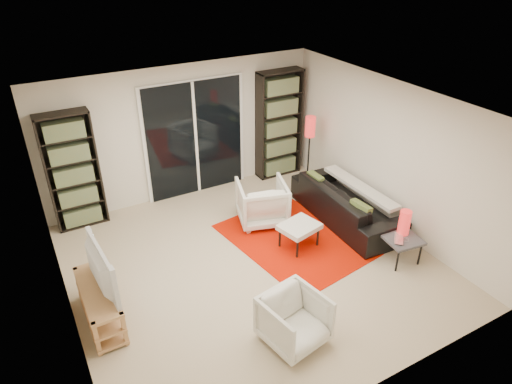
% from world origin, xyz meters
% --- Properties ---
extents(floor, '(5.00, 5.00, 0.00)m').
position_xyz_m(floor, '(0.00, 0.00, 0.00)').
color(floor, '#C7B091').
rests_on(floor, ground).
extents(wall_back, '(5.00, 0.02, 2.40)m').
position_xyz_m(wall_back, '(0.00, 2.50, 1.20)').
color(wall_back, silver).
rests_on(wall_back, ground).
extents(wall_front, '(5.00, 0.02, 2.40)m').
position_xyz_m(wall_front, '(0.00, -2.50, 1.20)').
color(wall_front, silver).
rests_on(wall_front, ground).
extents(wall_left, '(0.02, 5.00, 2.40)m').
position_xyz_m(wall_left, '(-2.50, 0.00, 1.20)').
color(wall_left, silver).
rests_on(wall_left, ground).
extents(wall_right, '(0.02, 5.00, 2.40)m').
position_xyz_m(wall_right, '(2.50, 0.00, 1.20)').
color(wall_right, silver).
rests_on(wall_right, ground).
extents(ceiling, '(5.00, 5.00, 0.02)m').
position_xyz_m(ceiling, '(0.00, 0.00, 2.40)').
color(ceiling, white).
rests_on(ceiling, wall_back).
extents(sliding_door, '(1.92, 0.08, 2.16)m').
position_xyz_m(sliding_door, '(0.20, 2.46, 1.05)').
color(sliding_door, white).
rests_on(sliding_door, ground).
extents(bookshelf_left, '(0.80, 0.30, 1.95)m').
position_xyz_m(bookshelf_left, '(-1.95, 2.33, 0.98)').
color(bookshelf_left, black).
rests_on(bookshelf_left, ground).
extents(bookshelf_right, '(0.90, 0.30, 2.10)m').
position_xyz_m(bookshelf_right, '(1.90, 2.33, 1.05)').
color(bookshelf_right, black).
rests_on(bookshelf_right, ground).
extents(tv_stand, '(0.37, 1.17, 0.50)m').
position_xyz_m(tv_stand, '(-2.18, -0.09, 0.26)').
color(tv_stand, tan).
rests_on(tv_stand, floor).
extents(tv, '(0.20, 1.03, 0.59)m').
position_xyz_m(tv, '(-2.16, -0.09, 0.79)').
color(tv, black).
rests_on(tv, tv_stand).
extents(rug, '(1.98, 2.48, 0.01)m').
position_xyz_m(rug, '(0.88, 0.19, 0.01)').
color(rug, red).
rests_on(rug, floor).
extents(sofa, '(0.93, 2.21, 0.64)m').
position_xyz_m(sofa, '(1.97, 0.28, 0.32)').
color(sofa, black).
rests_on(sofa, floor).
extents(armchair_back, '(0.98, 1.00, 0.73)m').
position_xyz_m(armchair_back, '(0.72, 0.93, 0.37)').
color(armchair_back, silver).
rests_on(armchair_back, floor).
extents(armchair_front, '(0.79, 0.81, 0.64)m').
position_xyz_m(armchair_front, '(-0.26, -1.53, 0.32)').
color(armchair_front, silver).
rests_on(armchair_front, floor).
extents(ottoman, '(0.66, 0.58, 0.40)m').
position_xyz_m(ottoman, '(0.85, 0.02, 0.35)').
color(ottoman, silver).
rests_on(ottoman, floor).
extents(side_table, '(0.56, 0.56, 0.40)m').
position_xyz_m(side_table, '(1.97, -1.00, 0.36)').
color(side_table, '#46464B').
rests_on(side_table, floor).
extents(laptop, '(0.35, 0.35, 0.02)m').
position_xyz_m(laptop, '(1.92, -1.04, 0.41)').
color(laptop, silver).
rests_on(laptop, side_table).
extents(table_lamp, '(0.17, 0.17, 0.38)m').
position_xyz_m(table_lamp, '(2.06, -0.91, 0.59)').
color(table_lamp, red).
rests_on(table_lamp, side_table).
extents(floor_lamp, '(0.21, 0.21, 1.40)m').
position_xyz_m(floor_lamp, '(2.12, 1.62, 1.07)').
color(floor_lamp, black).
rests_on(floor_lamp, floor).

